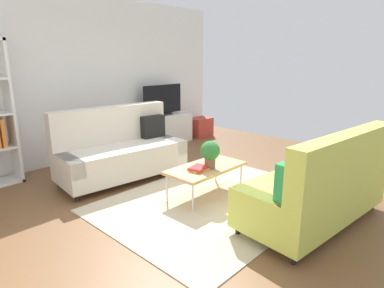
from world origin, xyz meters
The scene contains 15 objects.
ground_plane centered at (0.00, 0.00, 0.00)m, with size 7.68×7.68×0.00m, color brown.
wall_far centered at (0.00, 2.80, 1.45)m, with size 6.40×0.12×2.90m, color white.
area_rug centered at (0.10, -0.24, 0.01)m, with size 2.90×2.20×0.01m, color beige.
couch_beige centered at (-0.23, 1.38, 0.44)m, with size 1.98×1.03×1.10m.
couch_green centered at (0.42, -1.46, 0.45)m, with size 1.98×1.03×1.10m.
coffee_table centered at (0.15, -0.04, 0.39)m, with size 1.10×0.56×0.42m.
tv_console centered at (1.60, 2.46, 0.32)m, with size 1.40×0.44×0.64m, color silver.
tv centered at (1.60, 2.44, 0.95)m, with size 1.00×0.20×0.64m.
storage_trunk centered at (2.70, 2.36, 0.22)m, with size 0.52×0.40×0.44m, color #B2382D.
potted_plant centered at (0.14, -0.12, 0.63)m, with size 0.26×0.26×0.37m.
table_book_0 centered at (-0.03, -0.07, 0.43)m, with size 0.24×0.18×0.03m, color orange.
table_book_1 centered at (-0.03, -0.07, 0.46)m, with size 0.24×0.18×0.03m, color red.
vase_0 centered at (1.02, 2.51, 0.71)m, with size 0.11×0.11×0.14m, color #33B29E.
bottle_0 centered at (1.19, 2.42, 0.76)m, with size 0.05×0.05×0.23m, color #3359B2.
bottle_1 centered at (1.28, 2.42, 0.74)m, with size 0.05×0.05×0.20m, color #262626.
Camera 1 is at (-3.00, -2.77, 1.84)m, focal length 30.64 mm.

